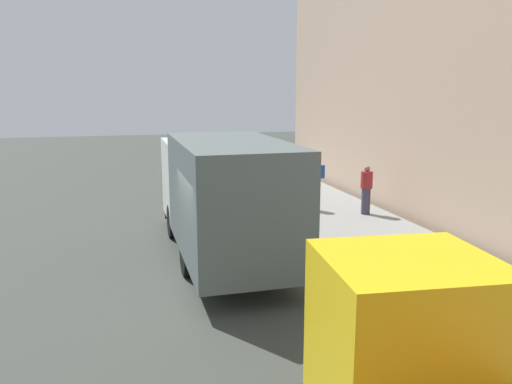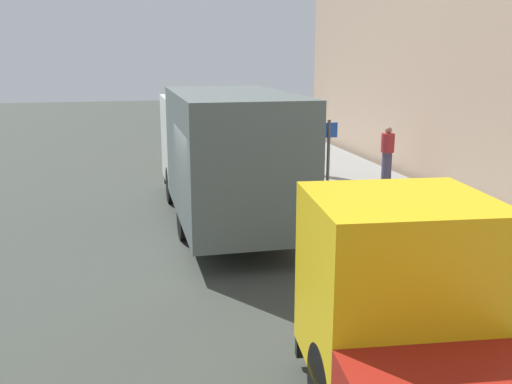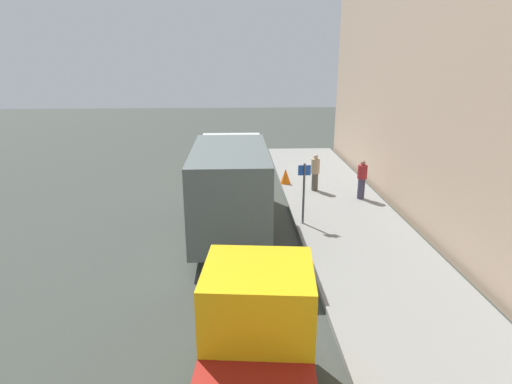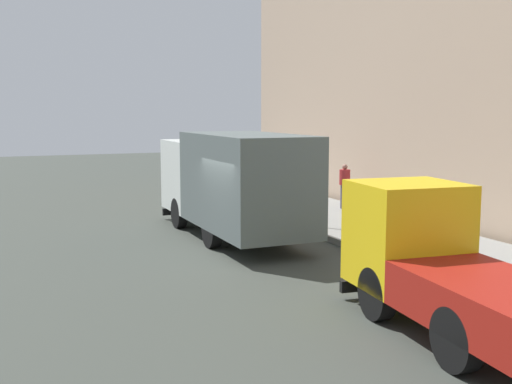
% 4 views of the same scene
% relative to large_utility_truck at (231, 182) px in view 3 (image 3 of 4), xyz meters
% --- Properties ---
extents(ground, '(80.00, 80.00, 0.00)m').
position_rel_large_utility_truck_xyz_m(ground, '(-0.69, -2.01, -1.74)').
color(ground, '#3B403A').
extents(sidewalk, '(4.04, 30.00, 0.17)m').
position_rel_large_utility_truck_xyz_m(sidewalk, '(4.33, -2.01, -1.65)').
color(sidewalk, gray).
rests_on(sidewalk, ground).
extents(building_facade, '(0.50, 30.00, 12.54)m').
position_rel_large_utility_truck_xyz_m(building_facade, '(6.86, -2.01, 4.54)').
color(building_facade, tan).
rests_on(building_facade, ground).
extents(large_utility_truck, '(2.41, 7.58, 3.15)m').
position_rel_large_utility_truck_xyz_m(large_utility_truck, '(0.00, 0.00, 0.00)').
color(large_utility_truck, silver).
rests_on(large_utility_truck, ground).
extents(small_flatbed_truck, '(2.44, 5.82, 2.46)m').
position_rel_large_utility_truck_xyz_m(small_flatbed_truck, '(0.44, -9.01, -0.59)').
color(small_flatbed_truck, yellow).
rests_on(small_flatbed_truck, ground).
extents(pedestrian_walking, '(0.40, 0.40, 1.65)m').
position_rel_large_utility_truck_xyz_m(pedestrian_walking, '(5.45, 2.61, -0.70)').
color(pedestrian_walking, '#3F3A52').
rests_on(pedestrian_walking, sidewalk).
extents(pedestrian_standing, '(0.49, 0.49, 1.65)m').
position_rel_large_utility_truck_xyz_m(pedestrian_standing, '(3.71, 3.86, -0.70)').
color(pedestrian_standing, '#514C42').
rests_on(pedestrian_standing, sidewalk).
extents(traffic_cone_orange, '(0.50, 0.50, 0.71)m').
position_rel_large_utility_truck_xyz_m(traffic_cone_orange, '(2.52, 5.00, -1.21)').
color(traffic_cone_orange, orange).
rests_on(traffic_cone_orange, sidewalk).
extents(street_sign_post, '(0.44, 0.08, 2.22)m').
position_rel_large_utility_truck_xyz_m(street_sign_post, '(2.57, -0.08, -0.24)').
color(street_sign_post, '#4C5156').
rests_on(street_sign_post, sidewalk).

